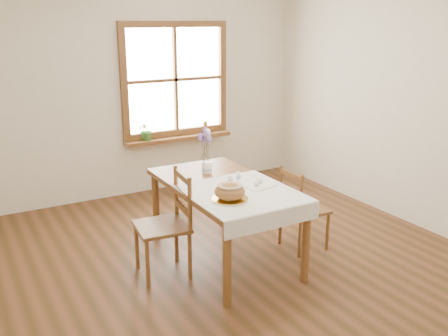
# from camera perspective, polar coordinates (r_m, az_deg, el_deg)

# --- Properties ---
(ground) EXTENTS (5.00, 5.00, 0.00)m
(ground) POSITION_cam_1_polar(r_m,az_deg,el_deg) (4.66, 1.85, -11.59)
(ground) COLOR brown
(ground) RESTS_ON ground
(room_walls) EXTENTS (4.60, 5.10, 2.65)m
(room_walls) POSITION_cam_1_polar(r_m,az_deg,el_deg) (4.13, 2.08, 9.70)
(room_walls) COLOR white
(room_walls) RESTS_ON ground
(window) EXTENTS (1.46, 0.08, 1.46)m
(window) POSITION_cam_1_polar(r_m,az_deg,el_deg) (6.57, -5.61, 10.02)
(window) COLOR brown
(window) RESTS_ON ground
(window_sill) EXTENTS (1.46, 0.20, 0.05)m
(window_sill) POSITION_cam_1_polar(r_m,az_deg,el_deg) (6.64, -5.18, 3.44)
(window_sill) COLOR brown
(window_sill) RESTS_ON ground
(dining_table) EXTENTS (0.90, 1.60, 0.75)m
(dining_table) POSITION_cam_1_polar(r_m,az_deg,el_deg) (4.63, 0.00, -2.79)
(dining_table) COLOR brown
(dining_table) RESTS_ON ground
(table_linen) EXTENTS (0.91, 0.99, 0.01)m
(table_linen) POSITION_cam_1_polar(r_m,az_deg,el_deg) (4.35, 1.97, -2.84)
(table_linen) COLOR white
(table_linen) RESTS_ON dining_table
(chair_left) EXTENTS (0.51, 0.49, 0.95)m
(chair_left) POSITION_cam_1_polar(r_m,az_deg,el_deg) (4.44, -7.13, -6.48)
(chair_left) COLOR brown
(chair_left) RESTS_ON ground
(chair_right) EXTENTS (0.42, 0.40, 0.83)m
(chair_right) POSITION_cam_1_polar(r_m,az_deg,el_deg) (5.00, 9.20, -4.55)
(chair_right) COLOR brown
(chair_right) RESTS_ON ground
(bread_plate) EXTENTS (0.36, 0.36, 0.02)m
(bread_plate) POSITION_cam_1_polar(r_m,az_deg,el_deg) (4.16, 0.66, -3.58)
(bread_plate) COLOR white
(bread_plate) RESTS_ON table_linen
(bread_loaf) EXTENTS (0.26, 0.26, 0.14)m
(bread_loaf) POSITION_cam_1_polar(r_m,az_deg,el_deg) (4.13, 0.67, -2.56)
(bread_loaf) COLOR #A5673A
(bread_loaf) RESTS_ON bread_plate
(egg_napkin) EXTENTS (0.32, 0.29, 0.01)m
(egg_napkin) POSITION_cam_1_polar(r_m,az_deg,el_deg) (4.52, 3.95, -1.98)
(egg_napkin) COLOR white
(egg_napkin) RESTS_ON table_linen
(eggs) EXTENTS (0.25, 0.23, 0.05)m
(eggs) POSITION_cam_1_polar(r_m,az_deg,el_deg) (4.51, 3.95, -1.62)
(eggs) COLOR silver
(eggs) RESTS_ON egg_napkin
(salt_shaker) EXTENTS (0.05, 0.05, 0.09)m
(salt_shaker) POSITION_cam_1_polar(r_m,az_deg,el_deg) (4.55, 0.74, -1.31)
(salt_shaker) COLOR white
(salt_shaker) RESTS_ON table_linen
(pepper_shaker) EXTENTS (0.06, 0.06, 0.09)m
(pepper_shaker) POSITION_cam_1_polar(r_m,az_deg,el_deg) (4.64, 1.62, -0.93)
(pepper_shaker) COLOR white
(pepper_shaker) RESTS_ON table_linen
(flower_vase) EXTENTS (0.13, 0.13, 0.11)m
(flower_vase) POSITION_cam_1_polar(r_m,az_deg,el_deg) (4.89, -1.97, -0.01)
(flower_vase) COLOR white
(flower_vase) RESTS_ON dining_table
(lavender_bouquet) EXTENTS (0.17, 0.17, 0.33)m
(lavender_bouquet) POSITION_cam_1_polar(r_m,az_deg,el_deg) (4.83, -1.99, 2.48)
(lavender_bouquet) COLOR #765BA1
(lavender_bouquet) RESTS_ON flower_vase
(potted_plant) EXTENTS (0.27, 0.29, 0.20)m
(potted_plant) POSITION_cam_1_polar(r_m,az_deg,el_deg) (6.45, -8.82, 4.05)
(potted_plant) COLOR #407C31
(potted_plant) RESTS_ON window_sill
(amber_bottle) EXTENTS (0.06, 0.06, 0.17)m
(amber_bottle) POSITION_cam_1_polar(r_m,az_deg,el_deg) (6.78, -2.17, 4.74)
(amber_bottle) COLOR #B57021
(amber_bottle) RESTS_ON window_sill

